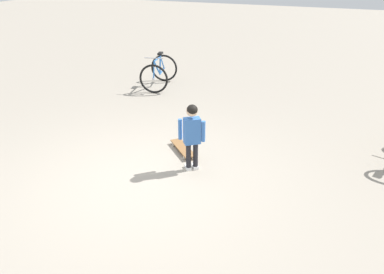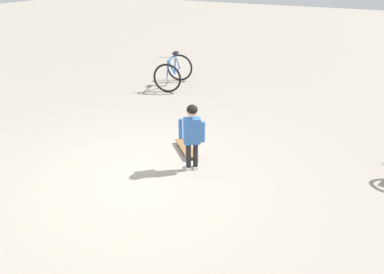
% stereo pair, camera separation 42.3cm
% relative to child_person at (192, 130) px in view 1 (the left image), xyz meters
% --- Properties ---
extents(ground_plane, '(50.00, 50.00, 0.00)m').
position_rel_child_person_xyz_m(ground_plane, '(-0.60, 0.52, -0.66)').
color(ground_plane, '#9E9384').
extents(child_person, '(0.27, 0.40, 1.06)m').
position_rel_child_person_xyz_m(child_person, '(0.00, 0.00, 0.00)').
color(child_person, black).
rests_on(child_person, ground).
extents(skateboard, '(0.63, 0.65, 0.07)m').
position_rel_child_person_xyz_m(skateboard, '(0.48, 0.37, -0.60)').
color(skateboard, olive).
rests_on(skateboard, ground).
extents(bicycle_mid, '(1.20, 0.94, 0.85)m').
position_rel_child_person_xyz_m(bicycle_mid, '(3.45, 2.42, -0.28)').
color(bicycle_mid, black).
rests_on(bicycle_mid, ground).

